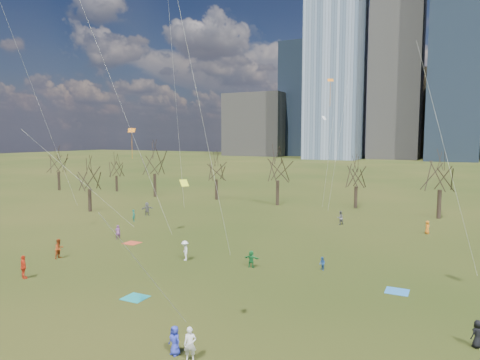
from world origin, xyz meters
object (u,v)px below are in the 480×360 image
at_px(blanket_navy, 397,291).
at_px(person_0, 175,340).
at_px(blanket_teal, 135,298).
at_px(person_1, 190,344).
at_px(person_2, 59,249).
at_px(person_4, 24,267).
at_px(blanket_crimson, 132,243).

distance_m(blanket_navy, person_0, 17.27).
bearing_deg(blanket_teal, person_1, -33.82).
bearing_deg(blanket_navy, person_2, -170.56).
bearing_deg(person_0, person_2, 169.94).
bearing_deg(person_1, person_2, 126.27).
bearing_deg(person_2, person_4, -159.02).
height_order(blanket_teal, person_4, person_4).
bearing_deg(person_4, person_2, -43.86).
distance_m(blanket_navy, blanket_crimson, 26.78).
bearing_deg(blanket_crimson, person_4, -90.53).
relative_size(blanket_crimson, person_2, 0.87).
bearing_deg(person_4, person_1, -169.92).
bearing_deg(person_2, blanket_navy, -81.50).
xyz_separation_m(blanket_crimson, person_1, (18.46, -17.29, 0.85)).
bearing_deg(person_4, blanket_crimson, -66.31).
height_order(person_1, person_4, person_4).
bearing_deg(person_4, blanket_teal, -152.10).
bearing_deg(blanket_navy, person_4, -159.42).
relative_size(blanket_crimson, person_4, 0.85).
distance_m(blanket_navy, person_1, 16.88).
height_order(blanket_navy, person_0, person_0).
relative_size(blanket_navy, person_1, 0.93).
bearing_deg(blanket_teal, person_2, 160.19).
bearing_deg(person_2, blanket_crimson, -17.78).
bearing_deg(blanket_crimson, blanket_teal, -48.77).
height_order(blanket_crimson, person_2, person_2).
height_order(blanket_teal, person_1, person_1).
bearing_deg(person_0, person_1, 8.16).
relative_size(blanket_teal, person_4, 0.85).
distance_m(person_0, person_4, 18.12).
height_order(person_0, person_4, person_4).
height_order(blanket_crimson, person_1, person_1).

